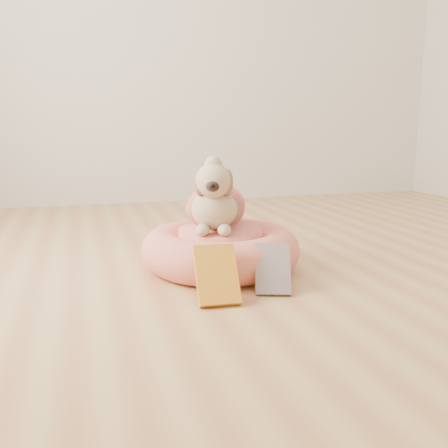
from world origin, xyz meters
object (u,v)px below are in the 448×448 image
object	(u,v)px
pet_bed	(221,249)
book_yellow	(217,275)
book_white	(273,269)
dog	(215,191)

from	to	relation	value
pet_bed	book_yellow	bearing A→B (deg)	-107.76
book_white	dog	bearing A→B (deg)	126.45
dog	book_white	world-z (taller)	dog
dog	book_yellow	world-z (taller)	dog
dog	pet_bed	bearing A→B (deg)	-19.84
pet_bed	book_white	distance (m)	0.34
pet_bed	book_white	world-z (taller)	pet_bed
book_yellow	book_white	xyz separation A→B (m)	(0.21, 0.04, -0.01)
book_white	book_yellow	bearing A→B (deg)	-151.63
pet_bed	dog	bearing A→B (deg)	141.69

